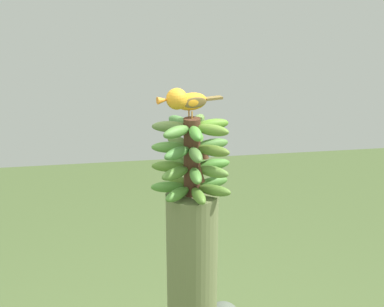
{
  "coord_description": "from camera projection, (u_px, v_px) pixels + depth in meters",
  "views": [
    {
      "loc": [
        0.26,
        1.72,
        2.09
      ],
      "look_at": [
        0.0,
        0.0,
        1.48
      ],
      "focal_mm": 52.02,
      "sensor_mm": 36.0,
      "label": 1
    }
  ],
  "objects": [
    {
      "name": "banana_bunch",
      "position": [
        192.0,
        157.0,
        1.84
      ],
      "size": [
        0.28,
        0.28,
        0.27
      ],
      "color": "#4C2D1E",
      "rests_on": "banana_tree"
    },
    {
      "name": "perched_bird",
      "position": [
        184.0,
        100.0,
        1.78
      ],
      "size": [
        0.22,
        0.09,
        0.1
      ],
      "color": "#C68933",
      "rests_on": "banana_bunch"
    }
  ]
}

